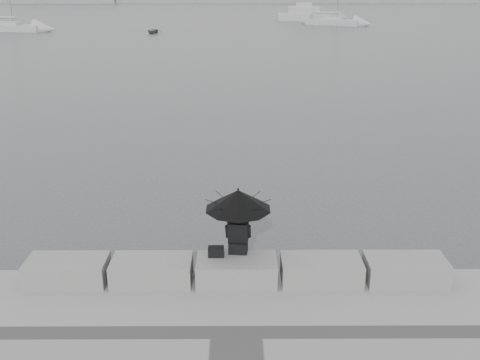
{
  "coord_description": "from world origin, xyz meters",
  "views": [
    {
      "loc": [
        0.03,
        -9.86,
        6.22
      ],
      "look_at": [
        0.08,
        3.0,
        1.4
      ],
      "focal_mm": 40.0,
      "sensor_mm": 36.0,
      "label": 1
    }
  ],
  "objects_px": {
    "sailboat_left": "(10,27)",
    "dinghy": "(153,31)",
    "seated_person": "(238,205)",
    "sailboat_right": "(333,21)",
    "motor_cruiser": "(310,15)"
  },
  "relations": [
    {
      "from": "motor_cruiser",
      "to": "dinghy",
      "type": "bearing_deg",
      "value": -132.83
    },
    {
      "from": "seated_person",
      "to": "sailboat_right",
      "type": "relative_size",
      "value": 0.11
    },
    {
      "from": "motor_cruiser",
      "to": "dinghy",
      "type": "height_order",
      "value": "motor_cruiser"
    },
    {
      "from": "seated_person",
      "to": "sailboat_right",
      "type": "distance_m",
      "value": 73.36
    },
    {
      "from": "sailboat_right",
      "to": "motor_cruiser",
      "type": "xyz_separation_m",
      "value": [
        -2.26,
        9.72,
        0.37
      ]
    },
    {
      "from": "seated_person",
      "to": "motor_cruiser",
      "type": "bearing_deg",
      "value": 87.98
    },
    {
      "from": "sailboat_left",
      "to": "seated_person",
      "type": "bearing_deg",
      "value": -54.53
    },
    {
      "from": "sailboat_left",
      "to": "motor_cruiser",
      "type": "distance_m",
      "value": 45.81
    },
    {
      "from": "sailboat_right",
      "to": "dinghy",
      "type": "height_order",
      "value": "sailboat_right"
    },
    {
      "from": "sailboat_right",
      "to": "dinghy",
      "type": "bearing_deg",
      "value": -125.0
    },
    {
      "from": "seated_person",
      "to": "sailboat_left",
      "type": "distance_m",
      "value": 68.72
    },
    {
      "from": "sailboat_left",
      "to": "sailboat_right",
      "type": "distance_m",
      "value": 44.76
    },
    {
      "from": "sailboat_left",
      "to": "motor_cruiser",
      "type": "bearing_deg",
      "value": 35.42
    },
    {
      "from": "seated_person",
      "to": "sailboat_left",
      "type": "xyz_separation_m",
      "value": [
        -29.52,
        62.03,
        -1.52
      ]
    },
    {
      "from": "sailboat_left",
      "to": "dinghy",
      "type": "height_order",
      "value": "sailboat_left"
    }
  ]
}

